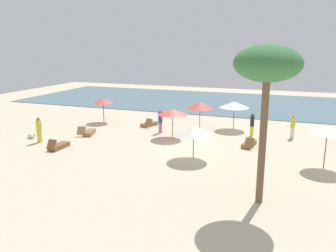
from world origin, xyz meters
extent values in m
plane|color=beige|center=(0.00, 0.00, 0.00)|extent=(60.00, 60.00, 0.00)
cube|color=slate|center=(0.00, 17.00, 0.03)|extent=(48.00, 16.00, 0.06)
cylinder|color=brown|center=(1.48, -3.34, 0.98)|extent=(0.05, 0.05, 1.96)
cone|color=silver|center=(1.48, -3.34, 1.76)|extent=(2.26, 2.26, 0.50)
cylinder|color=brown|center=(-8.34, 3.39, 0.98)|extent=(0.06, 0.06, 1.95)
cone|color=#D84C3F|center=(-8.34, 3.39, 1.83)|extent=(1.80, 1.80, 0.35)
cylinder|color=brown|center=(8.41, -2.42, 1.12)|extent=(0.06, 0.06, 2.24)
cone|color=silver|center=(8.41, -2.42, 2.12)|extent=(2.08, 2.08, 0.35)
cylinder|color=brown|center=(-0.10, 3.89, 1.03)|extent=(0.05, 0.05, 2.05)
cone|color=#D84C3F|center=(-0.10, 3.89, 1.87)|extent=(2.14, 2.14, 0.48)
cylinder|color=brown|center=(2.40, 4.67, 1.06)|extent=(0.06, 0.06, 2.13)
cone|color=white|center=(2.40, 4.67, 1.94)|extent=(2.28, 2.28, 0.48)
cylinder|color=brown|center=(-1.22, 0.70, 0.99)|extent=(0.05, 0.05, 1.99)
cone|color=#D84C3F|center=(-1.22, 0.70, 1.85)|extent=(2.14, 2.14, 0.38)
cube|color=olive|center=(-4.19, 3.45, 0.14)|extent=(1.05, 1.61, 0.28)
cube|color=olive|center=(-3.97, 2.78, 0.44)|extent=(0.67, 0.56, 0.59)
cube|color=olive|center=(-7.22, -0.61, 0.14)|extent=(1.04, 1.61, 0.28)
cube|color=olive|center=(-7.43, -1.27, 0.42)|extent=(0.69, 0.62, 0.55)
cube|color=brown|center=(-7.09, -4.24, 0.14)|extent=(0.61, 1.50, 0.28)
cube|color=brown|center=(-7.09, -4.94, 0.44)|extent=(0.57, 0.38, 0.60)
cube|color=olive|center=(4.15, 0.36, 0.14)|extent=(0.84, 1.58, 0.28)
cube|color=olive|center=(4.26, -0.33, 0.44)|extent=(0.62, 0.47, 0.60)
cylinder|color=white|center=(6.72, 3.48, 0.37)|extent=(0.32, 0.32, 0.74)
cylinder|color=yellow|center=(6.72, 3.48, 1.12)|extent=(0.37, 0.37, 0.77)
sphere|color=tan|center=(6.72, 3.48, 1.60)|extent=(0.21, 0.21, 0.21)
cylinder|color=yellow|center=(-9.20, -3.52, 0.37)|extent=(0.42, 0.42, 0.73)
cylinder|color=yellow|center=(-9.20, -3.52, 1.12)|extent=(0.50, 0.50, 0.76)
sphere|color=brown|center=(-9.20, -3.52, 1.59)|extent=(0.21, 0.21, 0.21)
cylinder|color=#D17299|center=(-2.53, 1.71, 0.38)|extent=(0.33, 0.33, 0.76)
cylinder|color=#2D4C8C|center=(-2.53, 1.71, 1.15)|extent=(0.39, 0.39, 0.79)
sphere|color=#A37556|center=(-2.53, 1.71, 1.64)|extent=(0.21, 0.21, 0.21)
cylinder|color=yellow|center=(3.99, 3.03, 0.36)|extent=(0.29, 0.29, 0.73)
cylinder|color=#26262D|center=(3.99, 3.03, 1.11)|extent=(0.34, 0.34, 0.76)
sphere|color=brown|center=(3.99, 3.03, 1.58)|extent=(0.21, 0.21, 0.21)
cylinder|color=brown|center=(5.61, -7.73, 2.63)|extent=(0.29, 0.29, 5.26)
ellipsoid|color=#38753D|center=(5.61, -7.73, 5.72)|extent=(2.61, 2.61, 1.44)
cube|color=silver|center=(-10.47, -2.95, 0.02)|extent=(0.43, 0.31, 0.04)
ellipsoid|color=silver|center=(-10.47, -2.95, 0.17)|extent=(0.69, 0.47, 0.29)
sphere|color=silver|center=(-10.20, -2.86, 0.23)|extent=(0.20, 0.20, 0.20)
camera|label=1|loc=(6.67, -21.56, 6.42)|focal=36.97mm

